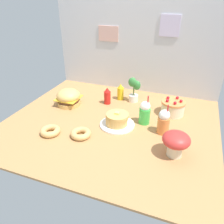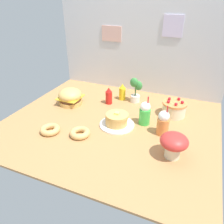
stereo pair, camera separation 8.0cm
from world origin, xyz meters
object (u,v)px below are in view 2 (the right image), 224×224
donut_pink_glaze (50,129)px  mushroom_stool (174,143)px  ketchup_bottle (109,96)px  pancake_stack (117,120)px  layer_cake (174,109)px  mustard_bottle (122,92)px  orange_float_cup (163,123)px  burger (70,97)px  potted_plant (135,89)px  cream_soda_cup (145,113)px  donut_chocolate (80,133)px

donut_pink_glaze → mushroom_stool: 1.12m
ketchup_bottle → donut_pink_glaze: 0.81m
pancake_stack → layer_cake: (0.48, 0.42, 0.02)m
layer_cake → mushroom_stool: bearing=-81.4°
pancake_stack → mustard_bottle: mustard_bottle is taller
pancake_stack → orange_float_cup: bearing=3.6°
burger → layer_cake: 1.16m
layer_cake → mustard_bottle: 0.65m
layer_cake → ketchup_bottle: 0.74m
donut_pink_glaze → layer_cake: bearing=37.6°
layer_cake → mushroom_stool: size_ratio=1.13×
burger → orange_float_cup: (1.11, -0.20, 0.03)m
burger → potted_plant: potted_plant is taller
layer_cake → orange_float_cup: 0.40m
cream_soda_cup → donut_pink_glaze: bearing=-147.4°
mustard_bottle → cream_soda_cup: cream_soda_cup is taller
pancake_stack → layer_cake: layer_cake is taller
orange_float_cup → donut_pink_glaze: bearing=-158.6°
orange_float_cup → donut_pink_glaze: orange_float_cup is taller
mushroom_stool → ketchup_bottle: bearing=141.6°
mustard_bottle → orange_float_cup: 0.81m
pancake_stack → mustard_bottle: (-0.16, 0.58, 0.04)m
pancake_stack → mushroom_stool: 0.64m
pancake_stack → cream_soda_cup: size_ratio=1.13×
burger → potted_plant: (0.67, 0.35, 0.07)m
donut_chocolate → cream_soda_cup: bearing=41.7°
ketchup_bottle → orange_float_cup: (0.70, -0.38, 0.02)m
ketchup_bottle → donut_chocolate: (0.02, -0.70, -0.06)m
layer_cake → donut_chocolate: 1.02m
ketchup_bottle → orange_float_cup: size_ratio=0.67×
donut_chocolate → donut_pink_glaze: bearing=-168.0°
potted_plant → ketchup_bottle: bearing=-148.4°
layer_cake → mustard_bottle: bearing=166.6°
mustard_bottle → potted_plant: bearing=-0.2°
ketchup_bottle → donut_chocolate: 0.71m
ketchup_bottle → mushroom_stool: bearing=-38.4°
burger → potted_plant: bearing=27.5°
ketchup_bottle → layer_cake: bearing=1.0°
mustard_bottle → mushroom_stool: 1.11m
potted_plant → mushroom_stool: size_ratio=1.39×
pancake_stack → mushroom_stool: bearing=-24.0°
burger → mustard_bottle: mustard_bottle is taller
potted_plant → layer_cake: bearing=-17.6°
burger → mustard_bottle: bearing=34.4°
pancake_stack → cream_soda_cup: cream_soda_cup is taller
donut_pink_glaze → orange_float_cup: bearing=21.4°
pancake_stack → cream_soda_cup: bearing=30.3°
burger → ketchup_bottle: (0.40, 0.18, 0.00)m
cream_soda_cup → potted_plant: potted_plant is taller
mustard_bottle → donut_chocolate: size_ratio=1.08×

